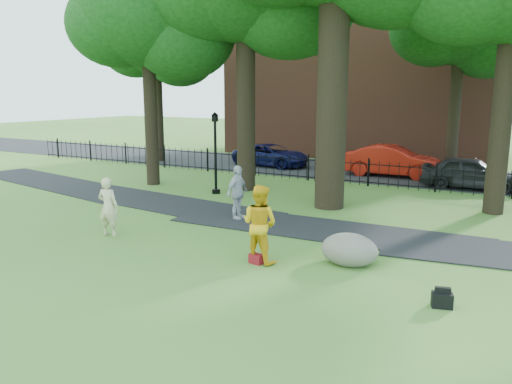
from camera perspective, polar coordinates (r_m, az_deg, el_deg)
The scene contains 15 objects.
ground at distance 13.03m, azimuth -2.85°, elevation -7.83°, with size 120.00×120.00×0.00m, color #416B25.
footpath at distance 15.95m, azimuth 7.69°, elevation -4.32°, with size 36.00×2.60×0.03m, color black.
street at distance 27.56m, azimuth 15.03°, elevation 2.01°, with size 80.00×7.00×0.02m, color black.
iron_fence at distance 23.65m, azimuth 12.70°, elevation 2.11°, with size 44.00×0.04×1.20m.
brick_building at distance 36.05m, azimuth 12.44°, elevation 13.81°, with size 18.00×8.00×12.00m, color brown.
woman at distance 15.63m, azimuth -16.52°, elevation -1.63°, with size 0.65×0.43×1.79m, color beige.
man at distance 12.64m, azimuth 0.42°, elevation -3.66°, with size 0.98×0.76×2.01m, color gold.
pedestrian at distance 16.92m, azimuth -2.15°, elevation -0.08°, with size 1.09×0.45×1.86m, color #B3B4B8.
boulder at distance 12.87m, azimuth 10.63°, elevation -6.28°, with size 1.45×1.09×0.85m, color #5F5A4F.
lamppost at distance 21.26m, azimuth -4.66°, elevation 4.35°, with size 0.35×0.35×3.48m.
backpack at distance 10.97m, azimuth 20.49°, elevation -11.50°, with size 0.41×0.25×0.31m, color black.
red_bag at distance 12.77m, azimuth 0.04°, elevation -7.64°, with size 0.36×0.23×0.25m, color maroon.
red_sedan at distance 26.69m, azimuth 15.29°, elevation 3.45°, with size 1.70×4.87×1.60m, color #B51A0D.
navy_van at distance 29.42m, azimuth 1.75°, elevation 4.22°, with size 2.13×4.62×1.28m, color #0B0F3A.
grey_car at distance 24.42m, azimuth 23.34°, elevation 2.03°, with size 1.70×4.23×1.44m, color black.
Camera 1 is at (6.54, -10.43, 4.27)m, focal length 35.00 mm.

